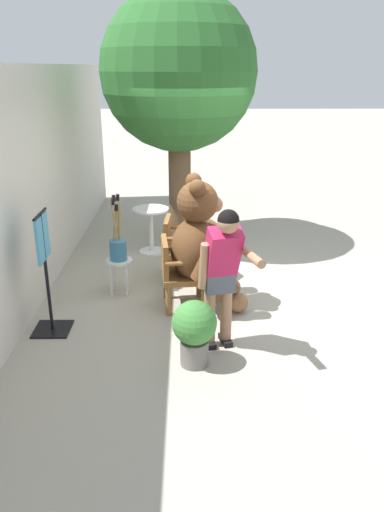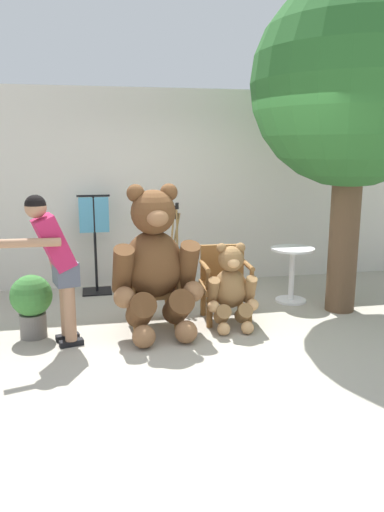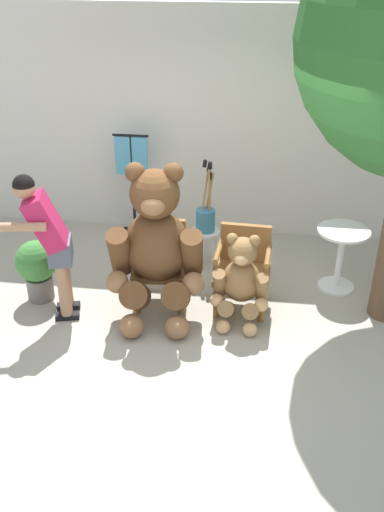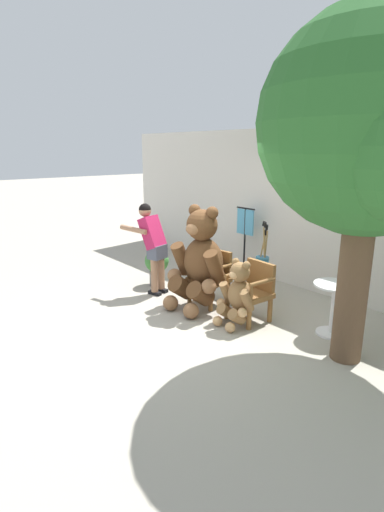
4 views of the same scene
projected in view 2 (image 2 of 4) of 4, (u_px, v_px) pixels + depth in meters
The scene contains 13 objects.
ground_plane at pixel (200, 339), 5.28m from camera, with size 60.00×60.00×0.00m, color #A8A091.
back_wall at pixel (165, 189), 7.28m from camera, with size 10.00×0.16×2.80m, color beige.
wooden_chair_left at pixel (151, 285), 5.67m from camera, with size 0.61×0.57×0.86m.
wooden_chair_right at pixel (225, 281), 5.84m from camera, with size 0.59×0.55×0.86m.
teddy_bear_large at pixel (155, 262), 5.34m from camera, with size 0.98×0.95×1.62m.
teddy_bear_small at pixel (231, 287), 5.55m from camera, with size 0.57×0.55×0.96m.
person_visitor at pixel (55, 258), 4.95m from camera, with size 0.73×0.60×1.55m.
white_stool at pixel (174, 275), 6.51m from camera, with size 0.34×0.34×0.46m.
brush_bucket at pixel (174, 254), 6.45m from camera, with size 0.22×0.22×0.85m.
round_side_table at pixel (292, 268), 6.49m from camera, with size 0.56×0.56×0.72m.
patio_tree at pixel (365, 89), 5.64m from camera, with size 2.48×2.36×3.88m.
potted_plant at pixel (32, 301), 5.27m from camera, with size 0.44×0.44×0.68m.
clothing_display_stand at pixel (95, 242), 6.85m from camera, with size 0.44×0.40×1.36m.
Camera 2 is at (-1.07, -4.86, 1.99)m, focal length 35.00 mm.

